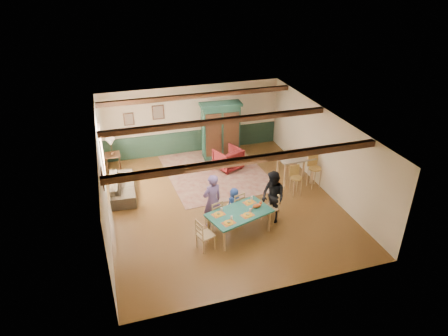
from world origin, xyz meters
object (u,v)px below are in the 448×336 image
object	(u,v)px
dining_chair_far_left	(214,213)
person_man	(212,201)
person_woman	(273,197)
dining_chair_end_right	(270,208)
person_child	(234,203)
table_lamp	(111,147)
armoire	(221,131)
dining_chair_far_right	(236,205)
counter_table	(295,170)
bar_stool_left	(296,181)
dining_chair_end_left	(205,234)
cat	(257,205)
end_table	(113,162)
armchair	(228,159)
sofa	(123,187)
bar_stool_right	(314,172)
dining_table	(239,223)

from	to	relation	value
dining_chair_far_left	person_man	world-z (taller)	person_man
person_woman	dining_chair_end_right	bearing A→B (deg)	-90.00
person_child	table_lamp	xyz separation A→B (m)	(-3.28, 4.08, 0.49)
person_child	armoire	xyz separation A→B (m)	(0.80, 4.07, 0.61)
dining_chair_far_right	armoire	bearing A→B (deg)	-118.16
counter_table	bar_stool_left	world-z (taller)	bar_stool_left
counter_table	dining_chair_end_left	bearing A→B (deg)	-146.48
cat	counter_table	xyz separation A→B (m)	(2.23, 2.13, -0.31)
end_table	table_lamp	size ratio (longest dim) A/B	1.09
dining_chair_end_left	armchair	distance (m)	4.65
dining_chair_far_left	armoire	xyz separation A→B (m)	(1.51, 4.38, 0.64)
dining_chair_end_left	armchair	size ratio (longest dim) A/B	1.04
cat	person_woman	bearing A→B (deg)	8.13
bar_stool_left	dining_chair_end_left	bearing A→B (deg)	-154.78
cat	armoire	xyz separation A→B (m)	(0.40, 4.85, 0.28)
dining_chair_end_left	cat	bearing A→B (deg)	-93.37
dining_chair_far_right	sofa	bearing A→B (deg)	-54.80
bar_stool_left	dining_chair_far_right	bearing A→B (deg)	-165.32
counter_table	armchair	bearing A→B (deg)	138.01
person_child	dining_chair_far_right	bearing A→B (deg)	90.00
armoire	counter_table	xyz separation A→B (m)	(1.83, -2.72, -0.60)
dining_chair_far_right	table_lamp	xyz separation A→B (m)	(-3.30, 4.15, 0.51)
person_woman	bar_stool_right	world-z (taller)	person_woman
cat	person_child	bearing A→B (deg)	99.46
dining_chair_end_right	counter_table	world-z (taller)	counter_table
dining_chair_far_left	person_child	bearing A→B (deg)	-174.29
dining_chair_end_left	table_lamp	xyz separation A→B (m)	(-2.08, 5.27, 0.51)
cat	table_lamp	bearing A→B (deg)	109.54
dining_chair_far_left	dining_chair_end_right	distance (m)	1.65
person_man	end_table	xyz separation A→B (m)	(-2.54, 4.31, -0.50)
table_lamp	armchair	bearing A→B (deg)	-14.60
counter_table	dining_chair_end_right	bearing A→B (deg)	-132.51
dining_table	sofa	size ratio (longest dim) A/B	0.88
person_child	armchair	world-z (taller)	person_child
dining_chair_far_left	table_lamp	size ratio (longest dim) A/B	1.50
dining_chair_end_left	bar_stool_right	bearing A→B (deg)	-81.82
dining_table	table_lamp	distance (m)	5.88
person_woman	armchair	size ratio (longest dim) A/B	1.81
bar_stool_right	table_lamp	bearing A→B (deg)	148.89
table_lamp	person_man	bearing A→B (deg)	-59.50
table_lamp	cat	bearing A→B (deg)	-52.93
dining_chair_far_left	armoire	distance (m)	4.67
sofa	armchair	bearing A→B (deg)	-76.36
dining_chair_far_right	table_lamp	distance (m)	5.33
dining_table	person_man	world-z (taller)	person_man
dining_chair_end_right	person_child	size ratio (longest dim) A/B	0.95
armoire	sofa	distance (m)	4.35
end_table	bar_stool_left	bearing A→B (deg)	-31.88
person_woman	armchair	world-z (taller)	person_woman
dining_chair_far_right	sofa	size ratio (longest dim) A/B	0.46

